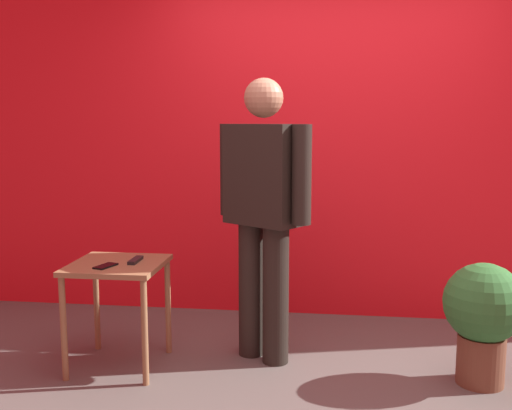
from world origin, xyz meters
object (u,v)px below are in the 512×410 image
standing_person (264,205)px  cell_phone (106,266)px  tv_remote (135,260)px  potted_plant (483,313)px  side_table (118,279)px

standing_person → cell_phone: (-0.87, -0.33, -0.32)m
tv_remote → standing_person: bearing=14.4°
cell_phone → potted_plant: size_ratio=0.21×
tv_remote → side_table: bearing=-163.0°
standing_person → side_table: standing_person is taller
tv_remote → potted_plant: (1.98, -0.01, -0.24)m
side_table → potted_plant: bearing=0.5°
side_table → cell_phone: bearing=-104.7°
standing_person → potted_plant: size_ratio=2.48×
standing_person → cell_phone: standing_person is taller
standing_person → potted_plant: bearing=-9.5°
side_table → potted_plant: size_ratio=0.92×
side_table → standing_person: bearing=15.1°
standing_person → side_table: 0.97m
cell_phone → potted_plant: (2.11, 0.12, -0.23)m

